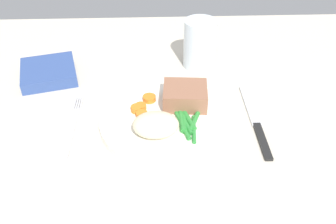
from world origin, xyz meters
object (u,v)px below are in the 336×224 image
dinner_plate (168,120)px  fork (73,126)px  knife (256,121)px  napkin (49,72)px  meat_portion (185,96)px  water_glass (200,47)px

dinner_plate → fork: dinner_plate is taller
knife → napkin: size_ratio=1.83×
meat_portion → fork: (-20.09, -4.06, -3.11)cm
fork → napkin: (-7.52, 16.53, 0.99)cm
water_glass → napkin: 32.25cm
fork → meat_portion: bearing=7.5°
water_glass → meat_portion: bearing=-104.8°
napkin → knife: bearing=-22.5°
fork → water_glass: size_ratio=1.59×
water_glass → napkin: size_ratio=0.93×
meat_portion → knife: size_ratio=0.38×
knife → napkin: bearing=159.2°
meat_portion → water_glass: bearing=75.2°
dinner_plate → knife: size_ratio=1.18×
fork → napkin: napkin is taller
water_glass → fork: bearing=-140.4°
dinner_plate → napkin: bearing=146.2°
dinner_plate → napkin: 29.29cm
fork → water_glass: water_glass is taller
meat_portion → napkin: size_ratio=0.70×
meat_portion → napkin: 30.37cm
dinner_plate → meat_portion: size_ratio=3.07×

